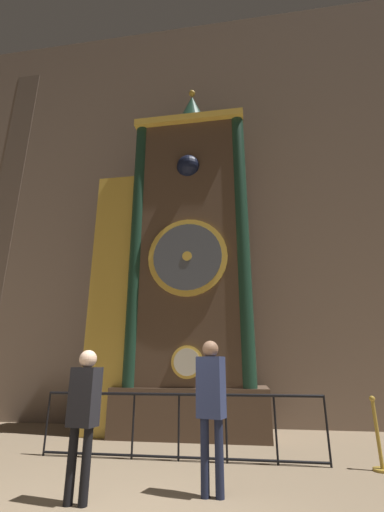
# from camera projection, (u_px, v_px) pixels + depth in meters

# --- Properties ---
(cathedral_back_wall) EXTENTS (24.00, 0.32, 14.11)m
(cathedral_back_wall) POSITION_uv_depth(u_px,v_px,m) (189.00, 191.00, 11.28)
(cathedral_back_wall) COLOR #7A6656
(cathedral_back_wall) RESTS_ON ground_plane
(clock_tower) EXTENTS (4.33, 1.77, 9.84)m
(clock_tower) POSITION_uv_depth(u_px,v_px,m) (178.00, 266.00, 9.09)
(clock_tower) COLOR brown
(clock_tower) RESTS_ON ground_plane
(railing_fence) EXTENTS (4.94, 0.05, 1.07)m
(railing_fence) POSITION_uv_depth(u_px,v_px,m) (179.00, 422.00, 5.91)
(railing_fence) COLOR black
(railing_fence) RESTS_ON ground_plane
(visitor_near) EXTENTS (0.37, 0.28, 1.72)m
(visitor_near) POSITION_uv_depth(u_px,v_px,m) (84.00, 407.00, 4.21)
(visitor_near) COLOR black
(visitor_near) RESTS_ON ground_plane
(visitor_far) EXTENTS (0.39, 0.31, 1.85)m
(visitor_far) POSITION_uv_depth(u_px,v_px,m) (211.00, 398.00, 4.46)
(visitor_far) COLOR #1B213A
(visitor_far) RESTS_ON ground_plane
(stanchion_post) EXTENTS (0.28, 0.28, 1.07)m
(stanchion_post) POSITION_uv_depth(u_px,v_px,m) (379.00, 446.00, 5.28)
(stanchion_post) COLOR #B28E33
(stanchion_post) RESTS_ON ground_plane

